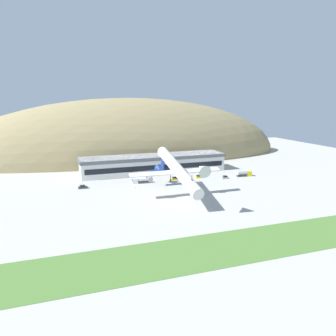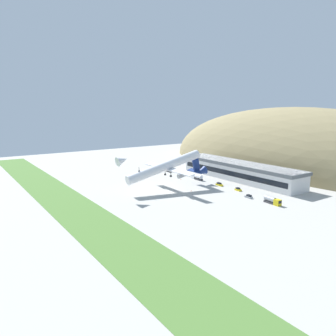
{
  "view_description": "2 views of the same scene",
  "coord_description": "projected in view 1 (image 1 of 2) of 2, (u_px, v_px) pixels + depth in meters",
  "views": [
    {
      "loc": [
        -51.98,
        -123.91,
        41.34
      ],
      "look_at": [
        -7.56,
        5.03,
        12.29
      ],
      "focal_mm": 35.0,
      "sensor_mm": 36.0,
      "label": 1
    },
    {
      "loc": [
        130.96,
        -89.71,
        41.55
      ],
      "look_at": [
        -4.18,
        2.79,
        11.09
      ],
      "focal_mm": 35.0,
      "sensor_mm": 36.0,
      "label": 2
    }
  ],
  "objects": [
    {
      "name": "service_car_1",
      "position": [
        199.0,
        177.0,
        173.51
      ],
      "size": [
        3.7,
        1.78,
        1.57
      ],
      "color": "gold",
      "rests_on": "ground_plane"
    },
    {
      "name": "service_car_2",
      "position": [
        175.0,
        179.0,
        169.03
      ],
      "size": [
        4.6,
        1.93,
        1.64
      ],
      "color": "gold",
      "rests_on": "ground_plane"
    },
    {
      "name": "traffic_cone_1",
      "position": [
        135.0,
        188.0,
        153.72
      ],
      "size": [
        0.52,
        0.52,
        0.58
      ],
      "color": "orange",
      "rests_on": "ground_plane"
    },
    {
      "name": "hill_backdrop",
      "position": [
        129.0,
        157.0,
        235.38
      ],
      "size": [
        236.03,
        77.3,
        83.58
      ],
      "primitive_type": "ellipsoid",
      "color": "#8E7F56",
      "rests_on": "ground_plane"
    },
    {
      "name": "terminal_building",
      "position": [
        154.0,
        163.0,
        185.01
      ],
      "size": [
        82.44,
        16.63,
        10.02
      ],
      "color": "silver",
      "rests_on": "ground_plane"
    },
    {
      "name": "ground_plane",
      "position": [
        189.0,
        197.0,
        139.75
      ],
      "size": [
        346.32,
        346.32,
        0.0
      ],
      "primitive_type": "plane",
      "color": "#ADAAA3"
    },
    {
      "name": "grass_strip_foreground",
      "position": [
        252.0,
        243.0,
        95.24
      ],
      "size": [
        311.69,
        20.5,
        0.08
      ],
      "primitive_type": "cube",
      "color": "#4C7533",
      "rests_on": "ground_plane"
    },
    {
      "name": "box_truck",
      "position": [
        141.0,
        180.0,
        162.7
      ],
      "size": [
        8.44,
        2.77,
        3.24
      ],
      "color": "silver",
      "rests_on": "ground_plane"
    },
    {
      "name": "fuel_truck",
      "position": [
        244.0,
        174.0,
        176.88
      ],
      "size": [
        8.53,
        2.8,
        3.05
      ],
      "color": "gold",
      "rests_on": "ground_plane"
    },
    {
      "name": "cargo_airplane",
      "position": [
        177.0,
        170.0,
        137.67
      ],
      "size": [
        40.28,
        54.11,
        16.33
      ],
      "color": "silver"
    },
    {
      "name": "service_car_0",
      "position": [
        225.0,
        177.0,
        172.01
      ],
      "size": [
        3.76,
        1.91,
        1.54
      ],
      "color": "#999EA3",
      "rests_on": "ground_plane"
    },
    {
      "name": "service_car_3",
      "position": [
        83.0,
        187.0,
        153.24
      ],
      "size": [
        4.42,
        2.14,
        1.61
      ],
      "color": "#333338",
      "rests_on": "ground_plane"
    },
    {
      "name": "traffic_cone_0",
      "position": [
        192.0,
        189.0,
        150.96
      ],
      "size": [
        0.52,
        0.52,
        0.58
      ],
      "color": "orange",
      "rests_on": "ground_plane"
    }
  ]
}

